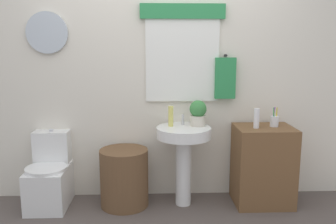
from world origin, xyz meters
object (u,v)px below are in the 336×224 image
at_px(toothbrush_cup, 274,121).
at_px(soap_bottle, 171,116).
at_px(lotion_bottle, 257,118).
at_px(laundry_hamper, 124,178).
at_px(pedestal_sink, 184,147).
at_px(potted_plant, 198,113).
at_px(toilet, 50,178).
at_px(wooden_cabinet, 263,165).

bearing_deg(toothbrush_cup, soap_bottle, 178.26).
bearing_deg(lotion_bottle, laundry_hamper, 178.16).
bearing_deg(pedestal_sink, laundry_hamper, 180.00).
bearing_deg(potted_plant, lotion_bottle, -10.56).
xyz_separation_m(potted_plant, lotion_bottle, (0.54, -0.10, -0.04)).
distance_m(toilet, pedestal_sink, 1.32).
bearing_deg(lotion_bottle, soap_bottle, 173.55).
relative_size(pedestal_sink, soap_bottle, 3.96).
relative_size(toilet, soap_bottle, 3.72).
relative_size(potted_plant, lotion_bottle, 1.33).
bearing_deg(wooden_cabinet, soap_bottle, 176.79).
bearing_deg(toothbrush_cup, toilet, 179.66).
relative_size(laundry_hamper, wooden_cabinet, 0.73).
distance_m(laundry_hamper, potted_plant, 0.94).
height_order(soap_bottle, potted_plant, potted_plant).
height_order(toilet, lotion_bottle, lotion_bottle).
distance_m(toilet, laundry_hamper, 0.72).
bearing_deg(toilet, soap_bottle, 0.85).
xyz_separation_m(soap_bottle, toothbrush_cup, (0.99, -0.03, -0.05)).
bearing_deg(potted_plant, pedestal_sink, -156.80).
distance_m(wooden_cabinet, potted_plant, 0.82).
distance_m(pedestal_sink, toothbrush_cup, 0.90).
xyz_separation_m(laundry_hamper, toothbrush_cup, (1.44, 0.02, 0.54)).
bearing_deg(lotion_bottle, toothbrush_cup, 17.52).
xyz_separation_m(toilet, pedestal_sink, (1.28, -0.03, 0.30)).
bearing_deg(wooden_cabinet, potted_plant, 174.57).
xyz_separation_m(laundry_hamper, lotion_bottle, (1.25, -0.04, 0.58)).
relative_size(wooden_cabinet, soap_bottle, 3.94).
bearing_deg(toilet, lotion_bottle, -2.13).
bearing_deg(soap_bottle, toilet, -179.15).
xyz_separation_m(potted_plant, toothbrush_cup, (0.73, -0.04, -0.08)).
distance_m(toilet, soap_bottle, 1.31).
xyz_separation_m(wooden_cabinet, potted_plant, (-0.63, 0.06, 0.51)).
bearing_deg(potted_plant, soap_bottle, -177.80).
bearing_deg(pedestal_sink, wooden_cabinet, 0.00).
xyz_separation_m(wooden_cabinet, lotion_bottle, (-0.10, -0.04, 0.47)).
relative_size(pedestal_sink, toothbrush_cup, 4.15).
bearing_deg(pedestal_sink, potted_plant, 23.20).
relative_size(toilet, pedestal_sink, 0.94).
height_order(laundry_hamper, toothbrush_cup, toothbrush_cup).
bearing_deg(soap_bottle, wooden_cabinet, -3.21).
relative_size(soap_bottle, toothbrush_cup, 1.05).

